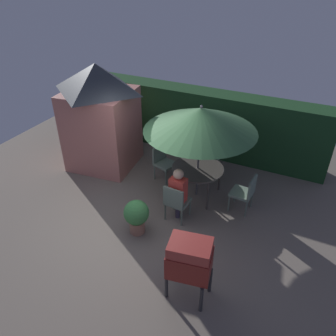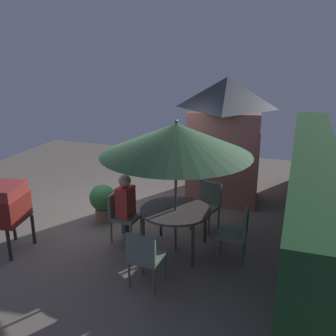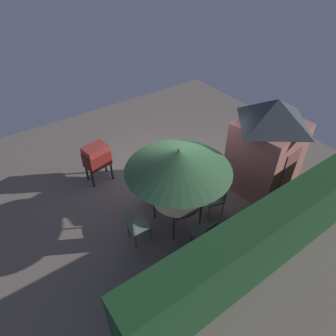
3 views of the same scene
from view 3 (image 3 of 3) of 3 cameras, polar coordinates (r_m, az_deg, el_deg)
ground_plane at (r=9.17m, az=1.03°, el=-2.17°), size 11.00×11.00×0.00m
hedge_backdrop at (r=6.89m, az=19.03°, el=-12.01°), size 7.31×0.70×1.82m
garden_shed at (r=8.56m, az=18.37°, el=4.13°), size 1.90×1.80×2.77m
patio_table at (r=7.49m, az=1.80°, el=-6.35°), size 1.21×1.21×0.77m
patio_umbrella at (r=6.65m, az=2.01°, el=1.42°), size 2.47×2.47×2.30m
bbq_grill at (r=8.90m, az=-13.45°, el=2.12°), size 0.78×0.61×1.20m
chair_near_shed at (r=8.27m, az=-2.19°, el=-2.82°), size 0.49×0.50×0.90m
chair_far_side at (r=7.26m, az=-6.25°, el=-10.77°), size 0.50×0.49×0.90m
chair_toward_hedge at (r=7.13m, az=7.25°, el=-12.09°), size 0.48×0.48×0.90m
chair_toward_house at (r=7.98m, az=9.20°, el=-5.32°), size 0.57×0.57×0.90m
potted_plant_by_shed at (r=9.00m, az=-1.61°, el=0.63°), size 0.52×0.52×0.77m
person_in_red at (r=8.04m, az=-1.93°, el=-1.77°), size 0.36×0.26×1.26m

